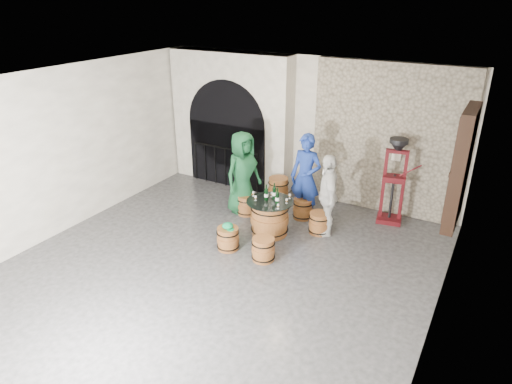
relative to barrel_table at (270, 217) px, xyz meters
The scene contains 30 objects.
ground 1.84m from the barrel_table, 95.79° to the right, with size 8.00×8.00×0.00m, color #2A2A2D.
wall_back 2.54m from the barrel_table, 94.74° to the left, with size 8.00×8.00×0.00m, color silver.
wall_left 4.28m from the barrel_table, 153.95° to the right, with size 8.00×8.00×0.00m, color silver.
wall_right 3.98m from the barrel_table, 28.48° to the right, with size 8.00×8.00×0.00m, color silver.
ceiling 3.37m from the barrel_table, 95.79° to the right, with size 8.00×8.00×0.00m, color beige.
stone_facing_panel 2.96m from the barrel_table, 52.92° to the left, with size 3.20×0.12×3.18m, color gray.
arched_opening 3.10m from the barrel_table, 137.06° to the left, with size 3.10×0.60×3.19m.
shuttered_window 3.56m from the barrel_table, 10.63° to the left, with size 0.23×1.10×2.00m.
barrel_table is the anchor object (origin of this frame).
barrel_stool_left 1.00m from the barrel_table, 147.99° to the left, with size 0.43×0.43×0.44m.
barrel_stool_far 1.00m from the barrel_table, 72.50° to the left, with size 0.43×0.43×0.44m.
barrel_stool_right 1.00m from the barrel_table, 30.64° to the left, with size 0.43×0.43×0.44m.
barrel_stool_near_right 1.00m from the barrel_table, 68.69° to the right, with size 0.43×0.43×0.44m.
barrel_stool_near_left 1.00m from the barrel_table, 113.65° to the right, with size 0.43×0.43×0.44m.
green_cap 1.00m from the barrel_table, 113.44° to the right, with size 0.25×0.20×0.11m.
person_green 1.28m from the barrel_table, 147.99° to the left, with size 0.88×0.57×1.80m, color #134625.
person_blue 1.19m from the barrel_table, 72.50° to the left, with size 0.67×0.44×1.84m, color navy.
person_white 1.22m from the barrel_table, 30.64° to the left, with size 0.97×0.40×1.66m, color silver.
wine_bottle_left 0.50m from the barrel_table, behind, with size 0.08×0.08×0.32m.
wine_bottle_center 0.52m from the barrel_table, 11.46° to the right, with size 0.08×0.08×0.32m.
wine_bottle_right 0.51m from the barrel_table, 84.13° to the left, with size 0.08×0.08×0.32m.
tasting_glass_a 0.49m from the barrel_table, 156.50° to the right, with size 0.05×0.05×0.10m, color #BA7A24, non-canonical shape.
tasting_glass_b 0.53m from the barrel_table, 11.72° to the left, with size 0.05×0.05×0.10m, color #BA7A24, non-canonical shape.
tasting_glass_c 0.45m from the barrel_table, 106.79° to the left, with size 0.05×0.05×0.10m, color #BA7A24, non-canonical shape.
tasting_glass_d 0.58m from the barrel_table, 46.02° to the left, with size 0.05×0.05×0.10m, color #BA7A24, non-canonical shape.
tasting_glass_e 0.55m from the barrel_table, 37.97° to the right, with size 0.05×0.05×0.10m, color #BA7A24, non-canonical shape.
tasting_glass_f 0.57m from the barrel_table, behind, with size 0.05×0.05×0.10m, color #BA7A24, non-canonical shape.
side_barrel 1.43m from the barrel_table, 109.88° to the left, with size 0.47×0.47×0.62m.
corking_press 2.68m from the barrel_table, 40.82° to the left, with size 0.77×0.48×1.81m.
control_box 2.95m from the barrel_table, 47.81° to the left, with size 0.18×0.10×0.22m, color silver.
Camera 1 is at (3.88, -5.32, 4.46)m, focal length 32.00 mm.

